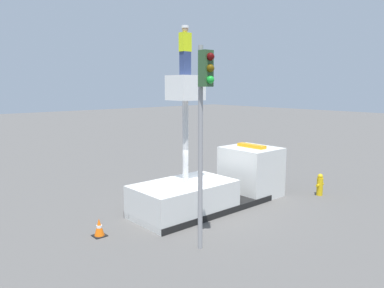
{
  "coord_description": "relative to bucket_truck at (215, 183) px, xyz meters",
  "views": [
    {
      "loc": [
        -9.86,
        -10.5,
        4.88
      ],
      "look_at": [
        -1.75,
        -1.31,
        2.96
      ],
      "focal_mm": 35.0,
      "sensor_mm": 36.0,
      "label": 1
    }
  ],
  "objects": [
    {
      "name": "ground_plane",
      "position": [
        -0.69,
        0.0,
        -0.92
      ],
      "size": [
        120.0,
        120.0,
        0.0
      ],
      "primitive_type": "plane",
      "color": "#565451"
    },
    {
      "name": "bucket_truck",
      "position": [
        0.0,
        0.0,
        0.0
      ],
      "size": [
        6.91,
        2.35,
        5.25
      ],
      "color": "black",
      "rests_on": "ground"
    },
    {
      "name": "worker",
      "position": [
        -1.61,
        0.0,
        5.21
      ],
      "size": [
        0.4,
        0.26,
        1.75
      ],
      "color": "navy",
      "rests_on": "bucket_truck"
    },
    {
      "name": "traffic_light_pole",
      "position": [
        -3.27,
        -2.76,
        3.3
      ],
      "size": [
        0.34,
        0.57,
        6.0
      ],
      "color": "gray",
      "rests_on": "ground"
    },
    {
      "name": "fire_hydrant",
      "position": [
        4.52,
        -2.1,
        -0.44
      ],
      "size": [
        0.52,
        0.28,
        0.99
      ],
      "color": "gold",
      "rests_on": "ground"
    },
    {
      "name": "traffic_cone_rear",
      "position": [
        -5.13,
        0.23,
        -0.64
      ],
      "size": [
        0.41,
        0.41,
        0.6
      ],
      "color": "black",
      "rests_on": "ground"
    }
  ]
}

